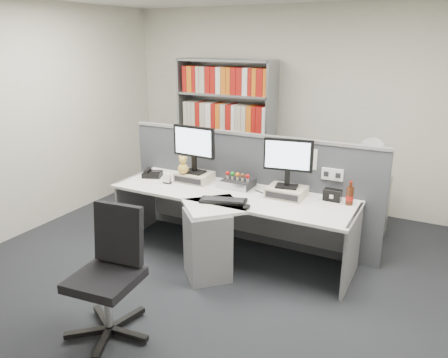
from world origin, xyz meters
The scene contains 21 objects.
ground centered at (0.00, 0.00, 0.00)m, with size 5.50×5.50×0.00m, color #282A2F.
room_shell centered at (0.00, 0.00, 1.79)m, with size 5.04×5.54×2.72m.
partition centered at (0.00, 1.25, 0.65)m, with size 3.00×0.08×1.27m.
desk centered at (0.00, 0.60, 0.46)m, with size 2.60×1.20×0.72m.
monitor_riser_left centered at (-0.55, 0.98, 0.77)m, with size 0.38×0.31×0.10m.
monitor_riser_right centered at (0.55, 0.98, 0.77)m, with size 0.38×0.31×0.10m.
monitor_left centered at (-0.55, 0.98, 1.14)m, with size 0.52×0.18×0.53m.
monitor_right centered at (0.55, 0.98, 1.12)m, with size 0.49×0.19×0.50m.
desktop_pc centered at (-0.02, 1.02, 0.76)m, with size 0.32×0.28×0.08m.
figurines centered at (-0.02, 1.01, 0.86)m, with size 0.29×0.05×0.09m.
keyboard centered at (0.05, 0.54, 0.73)m, with size 0.49×0.30×0.03m.
mouse centered at (0.33, 0.48, 0.74)m, with size 0.07×0.11×0.04m, color black.
desk_phone centered at (-1.08, 0.89, 0.75)m, with size 0.26×0.25×0.09m.
desk_calendar centered at (-0.78, 0.77, 0.77)m, with size 0.09×0.07×0.11m.
plush_toy centered at (-0.63, 0.88, 0.91)m, with size 0.12×0.12×0.21m.
speaker centered at (1.00, 1.08, 0.78)m, with size 0.17×0.10×0.12m, color black.
cola_bottle centered at (1.17, 1.04, 0.81)m, with size 0.07×0.07×0.24m.
shelving_unit centered at (-0.90, 2.44, 0.98)m, with size 1.41×0.40×2.00m.
filing_cabinet centered at (1.20, 1.99, 0.35)m, with size 0.45×0.61×0.70m.
desk_fan centered at (1.20, 1.99, 1.02)m, with size 0.30×0.18×0.50m.
office_chair centered at (-0.26, -0.77, 0.55)m, with size 0.66×0.67×1.02m.
Camera 1 is at (1.92, -3.03, 2.27)m, focal length 34.82 mm.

